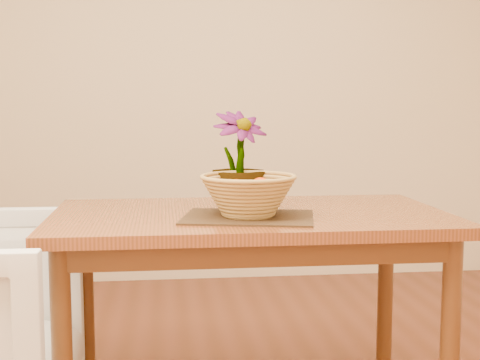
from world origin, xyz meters
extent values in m
cube|color=beige|center=(0.00, 2.25, 1.35)|extent=(4.00, 0.02, 2.70)
cube|color=brown|center=(0.00, 0.30, 0.73)|extent=(1.40, 0.80, 0.04)
cube|color=#4B2911|center=(0.00, 0.30, 0.67)|extent=(1.28, 0.68, 0.08)
cylinder|color=#4B2911|center=(-0.62, -0.02, 0.35)|extent=(0.06, 0.06, 0.71)
cylinder|color=#4B2911|center=(0.62, -0.02, 0.35)|extent=(0.06, 0.06, 0.71)
cylinder|color=#4B2911|center=(-0.62, 0.62, 0.35)|extent=(0.06, 0.06, 0.71)
cylinder|color=#4B2911|center=(0.62, 0.62, 0.35)|extent=(0.06, 0.06, 0.71)
cube|color=#392514|center=(-0.02, 0.17, 0.75)|extent=(0.49, 0.41, 0.01)
cylinder|color=#A68245|center=(-0.02, 0.17, 0.76)|extent=(0.16, 0.16, 0.01)
sphere|color=#F23803|center=(-0.02, 0.17, 0.84)|extent=(0.06, 0.06, 0.06)
sphere|color=#F23803|center=(0.03, 0.21, 0.85)|extent=(0.07, 0.07, 0.07)
sphere|color=#F23803|center=(-0.06, 0.22, 0.84)|extent=(0.07, 0.07, 0.07)
sphere|color=#F23803|center=(-0.07, 0.14, 0.85)|extent=(0.07, 0.07, 0.07)
sphere|color=#F23803|center=(0.01, 0.13, 0.84)|extent=(0.07, 0.07, 0.07)
imported|color=#124012|center=(-0.04, 0.34, 0.93)|extent=(0.27, 0.27, 0.36)
camera|label=1|loc=(-0.31, -2.04, 1.13)|focal=50.00mm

